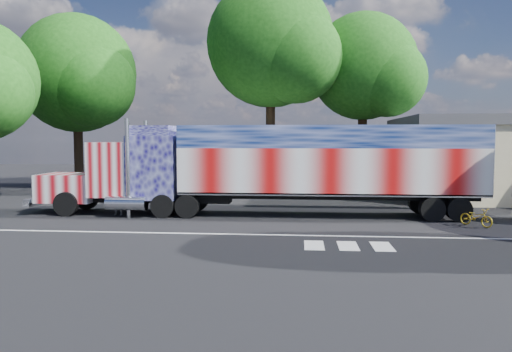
# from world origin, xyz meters

# --- Properties ---
(ground) EXTENTS (100.00, 100.00, 0.00)m
(ground) POSITION_xyz_m (0.00, 0.00, 0.00)
(ground) COLOR black
(lane_markings) EXTENTS (30.00, 2.67, 0.01)m
(lane_markings) POSITION_xyz_m (1.71, -3.77, 0.01)
(lane_markings) COLOR silver
(lane_markings) RESTS_ON ground
(semi_truck) EXTENTS (22.46, 3.55, 4.79)m
(semi_truck) POSITION_xyz_m (0.92, 2.17, 2.46)
(semi_truck) COLOR black
(semi_truck) RESTS_ON ground
(coach_bus) EXTENTS (11.52, 2.68, 3.35)m
(coach_bus) POSITION_xyz_m (-3.10, 11.93, 1.74)
(coach_bus) COLOR white
(coach_bus) RESTS_ON ground
(woman) EXTENTS (0.65, 0.46, 1.69)m
(woman) POSITION_xyz_m (-6.79, 1.50, 0.84)
(woman) COLOR slate
(woman) RESTS_ON ground
(bicycle) EXTENTS (1.38, 1.52, 0.80)m
(bicycle) POSITION_xyz_m (9.95, -0.20, 0.40)
(bicycle) COLOR gold
(bicycle) RESTS_ON ground
(tree_nw_a) EXTENTS (9.50, 9.05, 13.37)m
(tree_nw_a) POSITION_xyz_m (-14.85, 14.91, 8.79)
(tree_nw_a) COLOR black
(tree_nw_a) RESTS_ON ground
(tree_n_mid) EXTENTS (10.06, 9.58, 15.76)m
(tree_n_mid) POSITION_xyz_m (0.14, 15.30, 10.89)
(tree_n_mid) COLOR black
(tree_n_mid) RESTS_ON ground
(tree_ne_a) EXTENTS (8.60, 8.19, 13.46)m
(tree_ne_a) POSITION_xyz_m (7.16, 16.70, 9.29)
(tree_ne_a) COLOR black
(tree_ne_a) RESTS_ON ground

